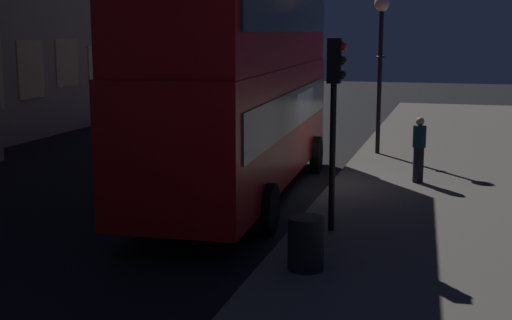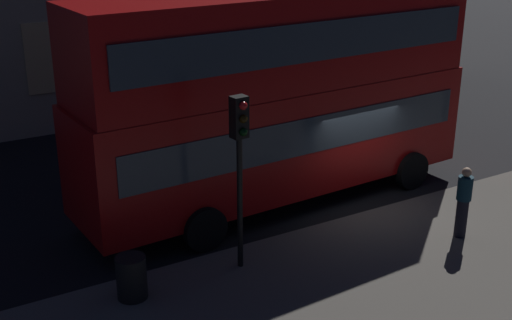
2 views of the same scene
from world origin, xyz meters
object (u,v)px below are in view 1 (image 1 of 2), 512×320
at_px(pedestrian, 419,149).
at_px(litter_bin, 306,243).
at_px(traffic_light_near_kerb, 335,93).
at_px(street_lamp, 381,40).
at_px(double_decker_bus, 241,72).
at_px(traffic_light_far_side, 229,62).

bearing_deg(pedestrian, litter_bin, 74.61).
relative_size(traffic_light_near_kerb, street_lamp, 0.75).
height_order(double_decker_bus, litter_bin, double_decker_bus).
bearing_deg(street_lamp, traffic_light_far_side, 66.58).
height_order(double_decker_bus, pedestrian, double_decker_bus).
distance_m(traffic_light_far_side, litter_bin, 15.64).
bearing_deg(street_lamp, litter_bin, -179.31).
distance_m(traffic_light_far_side, street_lamp, 6.42).
xyz_separation_m(traffic_light_near_kerb, street_lamp, (9.32, 0.15, 0.91)).
bearing_deg(traffic_light_far_side, double_decker_bus, 7.74).
bearing_deg(litter_bin, street_lamp, 0.69).
height_order(double_decker_bus, traffic_light_near_kerb, double_decker_bus).
xyz_separation_m(pedestrian, litter_bin, (-7.51, 1.37, -0.44)).
height_order(pedestrian, litter_bin, pedestrian).
distance_m(pedestrian, litter_bin, 7.64).
bearing_deg(double_decker_bus, street_lamp, -23.56).
bearing_deg(traffic_light_far_side, traffic_light_near_kerb, 14.89).
bearing_deg(pedestrian, traffic_light_near_kerb, 69.96).
bearing_deg(traffic_light_far_side, pedestrian, 35.43).
distance_m(street_lamp, litter_bin, 12.17).
relative_size(pedestrian, litter_bin, 1.94).
xyz_separation_m(double_decker_bus, traffic_light_near_kerb, (-2.60, -2.68, -0.21)).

